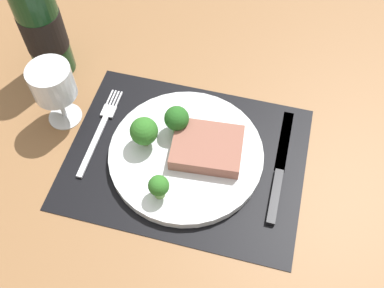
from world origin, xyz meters
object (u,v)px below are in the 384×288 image
at_px(wine_glass, 53,85).
at_px(fork, 100,130).
at_px(wine_bottle, 40,23).
at_px(steak, 207,147).
at_px(plate, 186,154).
at_px(knife, 279,173).

bearing_deg(wine_glass, fork, -11.91).
height_order(fork, wine_bottle, wine_bottle).
height_order(steak, wine_bottle, wine_bottle).
bearing_deg(steak, wine_glass, 175.74).
relative_size(plate, fork, 1.38).
bearing_deg(steak, wine_bottle, 159.01).
xyz_separation_m(fork, wine_bottle, (-0.14, 0.13, 0.11)).
xyz_separation_m(knife, wine_bottle, (-0.46, 0.13, 0.11)).
relative_size(plate, wine_glass, 2.11).
distance_m(knife, wine_bottle, 0.50).
bearing_deg(steak, knife, -1.99).
xyz_separation_m(fork, wine_glass, (-0.07, 0.02, 0.08)).
xyz_separation_m(wine_bottle, wine_glass, (0.07, -0.11, -0.03)).
height_order(plate, fork, plate).
xyz_separation_m(plate, fork, (-0.16, 0.01, -0.01)).
bearing_deg(plate, knife, 1.90).
height_order(plate, steak, steak).
xyz_separation_m(plate, knife, (0.16, 0.01, -0.00)).
relative_size(fork, knife, 0.83).
bearing_deg(wine_glass, knife, -3.54).
bearing_deg(plate, steak, 15.89).
xyz_separation_m(plate, steak, (0.03, 0.01, 0.02)).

